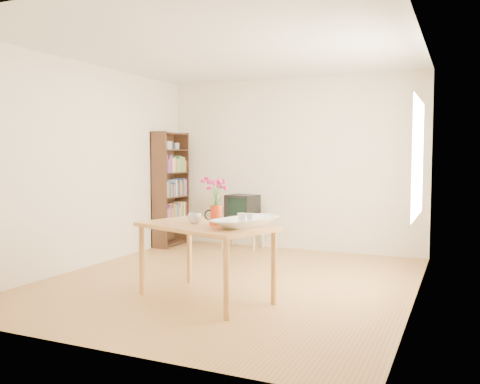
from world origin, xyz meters
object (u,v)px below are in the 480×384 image
at_px(pitcher, 216,216).
at_px(bowl, 246,201).
at_px(television, 243,206).
at_px(table, 205,233).
at_px(mug, 194,218).

relative_size(pitcher, bowl, 0.38).
height_order(pitcher, television, pitcher).
relative_size(table, bowl, 2.87).
distance_m(mug, bowl, 0.58).
distance_m(mug, television, 2.82).
xyz_separation_m(pitcher, mug, (-0.24, -0.01, -0.04)).
bearing_deg(television, bowl, -55.67).
distance_m(pitcher, television, 2.88).
xyz_separation_m(table, bowl, (0.43, 0.01, 0.34)).
relative_size(table, television, 3.12).
bearing_deg(television, pitcher, -61.40).
bearing_deg(bowl, table, -178.11).
bearing_deg(mug, bowl, 156.67).
bearing_deg(bowl, mug, -177.93).
distance_m(bowl, television, 3.00).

